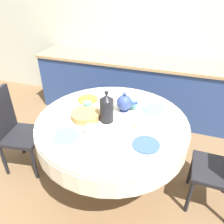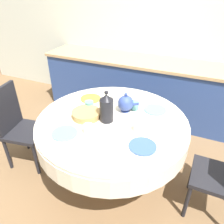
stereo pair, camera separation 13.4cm
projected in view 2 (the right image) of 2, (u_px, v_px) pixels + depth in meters
The scene contains 16 objects.
ground_plane at pixel (112, 175), 2.45m from camera, with size 12.00×12.00×0.00m, color brown.
wall_back at pixel (161, 25), 3.12m from camera, with size 7.00×0.05×2.60m.
kitchen_counter at pixel (149, 89), 3.31m from camera, with size 3.24×0.64×0.88m.
dining_table at pixel (112, 130), 2.12m from camera, with size 1.43×1.43×0.75m.
chair_right at pixel (18, 124), 2.40m from camera, with size 0.46×0.46×0.94m.
plate_near_left at pixel (65, 133), 1.86m from camera, with size 0.22×0.22×0.01m, color #60BCB7.
cup_near_left at pixel (88, 129), 1.85m from camera, with size 0.08×0.08×0.09m, color white.
plate_near_right at pixel (143, 146), 1.72m from camera, with size 0.22×0.22×0.01m, color #3856AD.
cup_near_right at pixel (139, 127), 1.87m from camera, with size 0.08×0.08×0.09m, color white.
plate_far_left at pixel (91, 98), 2.39m from camera, with size 0.22×0.22×0.01m, color yellow.
cup_far_left at pixel (89, 105), 2.19m from camera, with size 0.08×0.08×0.09m, color #5BA39E.
plate_far_right at pixel (155, 110), 2.19m from camera, with size 0.22×0.22×0.01m, color #60BCB7.
cup_far_right at pixel (135, 105), 2.19m from camera, with size 0.08×0.08×0.09m, color #5BA39E.
coffee_carafe at pixel (106, 108), 1.97m from camera, with size 0.13×0.13×0.31m.
teapot at pixel (126, 103), 2.13m from camera, with size 0.22×0.16×0.20m.
bread_basket at pixel (86, 114), 2.08m from camera, with size 0.27×0.27×0.06m, color #AD844C.
Camera 2 is at (0.69, -1.57, 1.89)m, focal length 35.00 mm.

